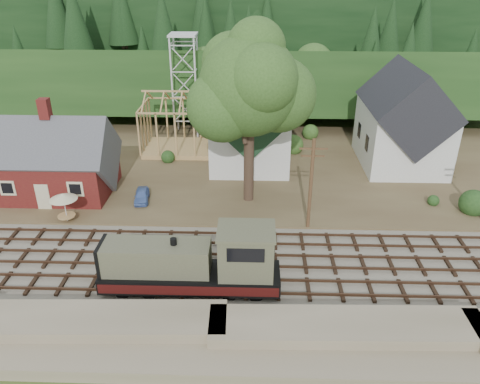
{
  "coord_description": "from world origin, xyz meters",
  "views": [
    {
      "loc": [
        2.49,
        -28.36,
        20.21
      ],
      "look_at": [
        1.35,
        6.0,
        3.0
      ],
      "focal_mm": 35.0,
      "sensor_mm": 36.0,
      "label": 1
    }
  ],
  "objects_px": {
    "patio_set": "(63,198)",
    "car_blue": "(142,195)",
    "locomotive": "(197,265)",
    "car_red": "(431,158)"
  },
  "relations": [
    {
      "from": "locomotive",
      "to": "car_blue",
      "type": "relative_size",
      "value": 3.76
    },
    {
      "from": "locomotive",
      "to": "car_blue",
      "type": "height_order",
      "value": "locomotive"
    },
    {
      "from": "locomotive",
      "to": "car_red",
      "type": "xyz_separation_m",
      "value": [
        22.78,
        22.11,
        -1.14
      ]
    },
    {
      "from": "car_red",
      "to": "car_blue",
      "type": "bearing_deg",
      "value": 121.33
    },
    {
      "from": "car_red",
      "to": "patio_set",
      "type": "xyz_separation_m",
      "value": [
        -34.85,
        -13.61,
        1.53
      ]
    },
    {
      "from": "car_blue",
      "to": "car_red",
      "type": "bearing_deg",
      "value": 10.6
    },
    {
      "from": "car_blue",
      "to": "patio_set",
      "type": "distance_m",
      "value": 6.93
    },
    {
      "from": "patio_set",
      "to": "car_red",
      "type": "bearing_deg",
      "value": 21.33
    },
    {
      "from": "patio_set",
      "to": "car_blue",
      "type": "bearing_deg",
      "value": 34.61
    },
    {
      "from": "locomotive",
      "to": "car_blue",
      "type": "xyz_separation_m",
      "value": [
        -6.53,
        12.33,
        -1.26
      ]
    }
  ]
}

